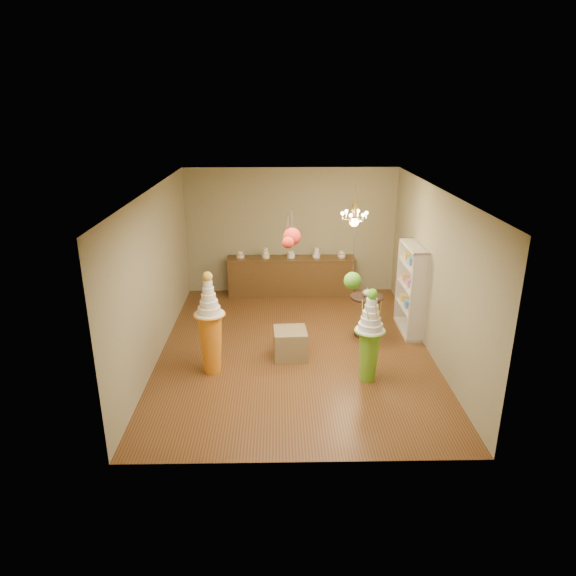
{
  "coord_description": "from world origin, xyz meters",
  "views": [
    {
      "loc": [
        -0.3,
        -8.73,
        4.39
      ],
      "look_at": [
        -0.13,
        0.0,
        1.23
      ],
      "focal_mm": 32.0,
      "sensor_mm": 36.0,
      "label": 1
    }
  ],
  "objects_px": {
    "pedestal_green": "(369,343)",
    "pedestal_orange": "(211,334)",
    "sideboard": "(291,275)",
    "round_table": "(366,310)"
  },
  "relations": [
    {
      "from": "sideboard",
      "to": "pedestal_orange",
      "type": "bearing_deg",
      "value": -111.07
    },
    {
      "from": "pedestal_orange",
      "to": "round_table",
      "type": "bearing_deg",
      "value": 26.19
    },
    {
      "from": "round_table",
      "to": "pedestal_orange",
      "type": "bearing_deg",
      "value": -153.81
    },
    {
      "from": "pedestal_green",
      "to": "sideboard",
      "type": "xyz_separation_m",
      "value": [
        -1.18,
        4.12,
        -0.19
      ]
    },
    {
      "from": "pedestal_green",
      "to": "round_table",
      "type": "bearing_deg",
      "value": 82.19
    },
    {
      "from": "pedestal_green",
      "to": "pedestal_orange",
      "type": "distance_m",
      "value": 2.66
    },
    {
      "from": "pedestal_green",
      "to": "sideboard",
      "type": "relative_size",
      "value": 0.53
    },
    {
      "from": "pedestal_green",
      "to": "sideboard",
      "type": "distance_m",
      "value": 4.29
    },
    {
      "from": "pedestal_orange",
      "to": "round_table",
      "type": "xyz_separation_m",
      "value": [
        2.88,
        1.42,
        -0.16
      ]
    },
    {
      "from": "pedestal_orange",
      "to": "sideboard",
      "type": "distance_m",
      "value": 4.06
    }
  ]
}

